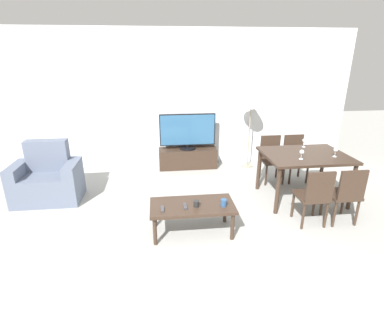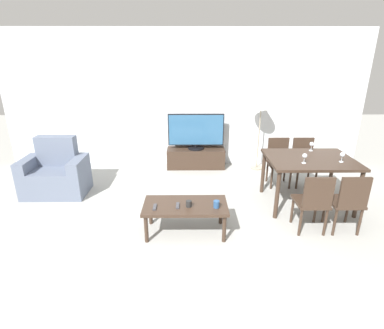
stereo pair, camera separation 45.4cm
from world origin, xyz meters
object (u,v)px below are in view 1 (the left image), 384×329
object	(u,v)px
coffee_table	(192,208)
wine_glass_left	(336,150)
remote_secondary	(162,209)
tv_stand	(188,158)
dining_table	(305,159)
dining_chair_near_right	(345,193)
dining_chair_near	(314,195)
dining_chair_far	(295,155)
cup_colored_far	(196,204)
remote_primary	(185,206)
armchair	(48,180)
tv	(188,131)
cup_white_near	(224,203)
floor_lamp	(251,103)
wine_glass_right	(304,141)
dining_chair_far_left	(271,156)
wine_glass_center	(302,153)

from	to	relation	value
coffee_table	wine_glass_left	bearing A→B (deg)	15.32
remote_secondary	wine_glass_left	xyz separation A→B (m)	(2.63, 0.70, 0.44)
tv_stand	coffee_table	size ratio (longest dim) A/B	1.08
dining_table	remote_secondary	xyz separation A→B (m)	(-2.25, -0.88, -0.25)
dining_table	dining_chair_near_right	world-z (taller)	dining_chair_near_right
dining_chair_near	dining_chair_near_right	distance (m)	0.45
dining_chair_far	dining_chair_near_right	bearing A→B (deg)	-90.00
tv_stand	cup_colored_far	distance (m)	2.49
dining_chair_far	dining_table	bearing A→B (deg)	-105.70
remote_primary	wine_glass_left	world-z (taller)	wine_glass_left
dining_chair_near_right	wine_glass_left	xyz separation A→B (m)	(0.16, 0.62, 0.40)
armchair	remote_secondary	xyz separation A→B (m)	(1.80, -1.30, 0.09)
tv	cup_white_near	world-z (taller)	tv
tv	dining_chair_near	world-z (taller)	tv
tv	cup_colored_far	size ratio (longest dim) A/B	13.71
dining_chair_far	remote_secondary	xyz separation A→B (m)	(-2.47, -1.67, -0.04)
dining_chair_near_right	floor_lamp	distance (m)	2.57
tv	remote_primary	size ratio (longest dim) A/B	7.42
dining_table	cup_white_near	world-z (taller)	dining_table
armchair	dining_table	distance (m)	4.09
wine_glass_left	tv	bearing A→B (deg)	138.98
wine_glass_left	wine_glass_right	world-z (taller)	same
dining_chair_near	remote_secondary	size ratio (longest dim) A/B	5.53
dining_chair_far_left	wine_glass_center	world-z (taller)	wine_glass_center
floor_lamp	wine_glass_right	world-z (taller)	floor_lamp
tv_stand	cup_colored_far	xyz separation A→B (m)	(-0.14, -2.47, 0.25)
dining_chair_near_right	wine_glass_right	size ratio (longest dim) A/B	5.68
dining_chair_far_left	cup_white_near	world-z (taller)	dining_chair_far_left
tv	wine_glass_right	size ratio (longest dim) A/B	7.63
floor_lamp	remote_secondary	distance (m)	3.16
dining_chair_near_right	wine_glass_left	world-z (taller)	wine_glass_left
coffee_table	dining_table	distance (m)	2.05
dining_chair_near	remote_secondary	bearing A→B (deg)	-177.67
remote_primary	remote_secondary	size ratio (longest dim) A/B	1.00
armchair	dining_chair_far	distance (m)	4.29
armchair	floor_lamp	distance (m)	3.91
remote_primary	wine_glass_right	distance (m)	2.46
dining_chair_near_right	tv_stand	bearing A→B (deg)	128.24
tv_stand	dining_chair_near	bearing A→B (deg)	-58.87
remote_primary	wine_glass_right	xyz separation A→B (m)	(2.11, 1.20, 0.44)
dining_chair_near	wine_glass_center	distance (m)	0.70
wine_glass_right	remote_primary	bearing A→B (deg)	-150.43
tv	dining_chair_near	size ratio (longest dim) A/B	1.34
cup_colored_far	remote_secondary	bearing A→B (deg)	-176.38
floor_lamp	coffee_table	bearing A→B (deg)	-121.62
armchair	wine_glass_center	world-z (taller)	armchair
dining_chair_near	cup_colored_far	size ratio (longest dim) A/B	10.22
coffee_table	dining_chair_near_right	distance (m)	2.09
remote_primary	wine_glass_left	bearing A→B (deg)	15.87
floor_lamp	cup_white_near	distance (m)	2.77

